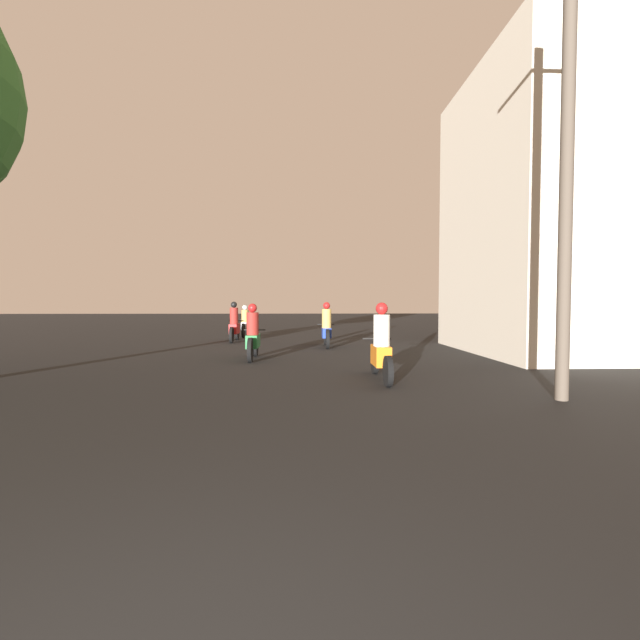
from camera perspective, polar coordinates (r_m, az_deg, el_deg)
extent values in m
cylinder|color=black|center=(9.35, 7.30, -5.38)|extent=(0.10, 0.57, 0.57)
cylinder|color=black|center=(7.94, 9.06, -6.76)|extent=(0.10, 0.57, 0.57)
cube|color=orange|center=(8.62, 8.11, -4.71)|extent=(0.30, 0.73, 0.40)
cylinder|color=black|center=(9.05, 7.59, -2.48)|extent=(0.60, 0.04, 0.04)
cylinder|color=silver|center=(8.50, 8.22, -1.38)|extent=(0.32, 0.32, 0.62)
sphere|color=#A51919|center=(8.48, 8.24, 1.52)|extent=(0.24, 0.24, 0.24)
cylinder|color=black|center=(12.38, -8.57, -3.33)|extent=(0.10, 0.64, 0.64)
cylinder|color=black|center=(11.12, -9.28, -3.97)|extent=(0.10, 0.64, 0.64)
cube|color=#1E6B33|center=(11.73, -8.91, -2.78)|extent=(0.30, 0.92, 0.35)
cylinder|color=black|center=(12.12, -8.69, -1.30)|extent=(0.60, 0.04, 0.04)
cylinder|color=maroon|center=(11.61, -8.98, -0.48)|extent=(0.32, 0.32, 0.60)
sphere|color=#A51919|center=(11.59, -8.99, 1.59)|extent=(0.24, 0.24, 0.24)
cylinder|color=black|center=(15.46, 0.73, -2.15)|extent=(0.10, 0.66, 0.66)
cylinder|color=black|center=(14.18, 1.01, -2.55)|extent=(0.10, 0.66, 0.66)
cube|color=#1E389E|center=(14.81, 0.86, -1.69)|extent=(0.30, 0.85, 0.34)
cylinder|color=black|center=(15.21, 0.78, -0.58)|extent=(0.60, 0.04, 0.04)
cylinder|color=#B28E47|center=(14.70, 0.88, 0.20)|extent=(0.32, 0.32, 0.65)
sphere|color=#A51919|center=(14.69, 0.88, 1.93)|extent=(0.24, 0.24, 0.24)
cylinder|color=black|center=(17.93, -10.98, -1.64)|extent=(0.10, 0.62, 0.62)
cylinder|color=black|center=(16.56, -11.71, -1.97)|extent=(0.10, 0.62, 0.62)
cube|color=red|center=(17.23, -11.34, -1.15)|extent=(0.30, 0.91, 0.39)
cylinder|color=black|center=(17.66, -11.11, -0.10)|extent=(0.60, 0.04, 0.04)
cylinder|color=maroon|center=(17.12, -11.40, 0.55)|extent=(0.32, 0.32, 0.64)
sphere|color=black|center=(17.11, -11.41, 2.02)|extent=(0.24, 0.24, 0.24)
cylinder|color=black|center=(20.38, -9.67, -1.15)|extent=(0.10, 0.63, 0.63)
cylinder|color=black|center=(19.03, -10.19, -1.40)|extent=(0.10, 0.63, 0.63)
cube|color=#ADADB2|center=(19.69, -9.92, -0.78)|extent=(0.30, 0.73, 0.34)
cylinder|color=black|center=(20.12, -9.76, 0.06)|extent=(0.60, 0.04, 0.04)
cylinder|color=#B28E47|center=(19.60, -9.96, 0.52)|extent=(0.32, 0.32, 0.56)
sphere|color=silver|center=(19.60, -9.97, 1.68)|extent=(0.24, 0.24, 0.24)
cube|color=beige|center=(14.89, 27.10, 12.63)|extent=(4.00, 6.39, 8.52)
cylinder|color=#4C4238|center=(8.00, 30.06, 18.43)|extent=(0.20, 0.20, 7.58)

